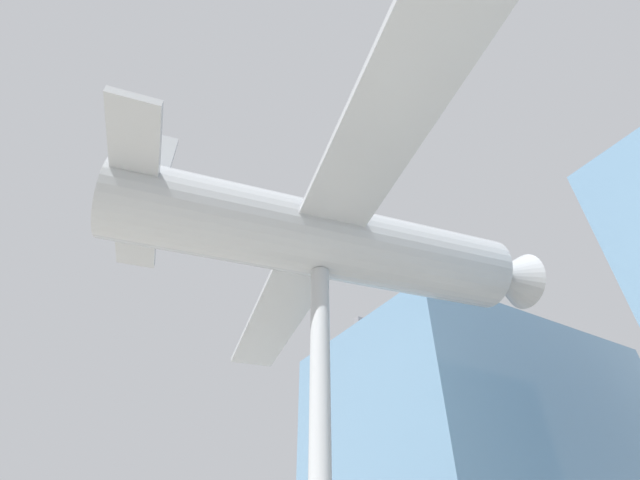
# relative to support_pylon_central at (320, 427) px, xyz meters

# --- Properties ---
(glass_pavilion_left) EXTENTS (11.03, 15.63, 11.56)m
(glass_pavilion_left) POSITION_rel_support_pylon_central_xyz_m (-8.84, 14.62, 1.90)
(glass_pavilion_left) COLOR slate
(glass_pavilion_left) RESTS_ON ground_plane
(support_pylon_central) EXTENTS (0.44, 0.44, 7.17)m
(support_pylon_central) POSITION_rel_support_pylon_central_xyz_m (0.00, 0.00, 0.00)
(support_pylon_central) COLOR #999EA3
(support_pylon_central) RESTS_ON ground_plane
(suspended_airplane) EXTENTS (17.99, 12.19, 3.30)m
(suspended_airplane) POSITION_rel_support_pylon_central_xyz_m (0.05, 0.27, 4.56)
(suspended_airplane) COLOR #93999E
(suspended_airplane) RESTS_ON support_pylon_central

